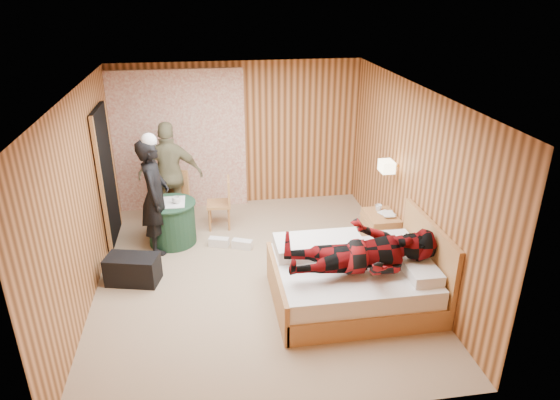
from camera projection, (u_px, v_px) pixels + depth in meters
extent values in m
cube|color=tan|center=(256.00, 274.00, 6.84)|extent=(4.20, 5.00, 0.01)
cube|color=silver|center=(252.00, 91.00, 5.83)|extent=(4.20, 5.00, 0.01)
cube|color=#C3804B|center=(239.00, 135.00, 8.60)|extent=(4.20, 0.02, 2.50)
cube|color=#C3804B|center=(82.00, 200.00, 6.04)|extent=(0.02, 5.00, 2.50)
cube|color=#C3804B|center=(411.00, 180.00, 6.63)|extent=(0.02, 5.00, 2.50)
cube|color=white|center=(180.00, 142.00, 8.41)|extent=(2.20, 0.08, 2.40)
cube|color=black|center=(107.00, 176.00, 7.40)|extent=(0.06, 0.90, 2.05)
cylinder|color=gold|center=(392.00, 166.00, 7.00)|extent=(0.18, 0.04, 0.04)
cube|color=beige|center=(387.00, 166.00, 6.99)|extent=(0.18, 0.24, 0.16)
cube|color=tan|center=(351.00, 292.00, 6.20)|extent=(1.86, 1.49, 0.28)
cube|color=white|center=(352.00, 274.00, 6.10)|extent=(1.80, 1.43, 0.23)
cube|color=tan|center=(277.00, 290.00, 6.02)|extent=(0.06, 1.49, 0.52)
cube|color=tan|center=(427.00, 260.00, 6.19)|extent=(0.06, 1.49, 1.02)
cube|color=white|center=(422.00, 272.00, 5.81)|extent=(0.35, 0.51, 0.13)
cube|color=white|center=(399.00, 243.00, 6.45)|extent=(0.35, 0.51, 0.13)
cube|color=white|center=(319.00, 245.00, 6.35)|extent=(1.12, 0.56, 0.17)
cube|color=tan|center=(380.00, 232.00, 7.34)|extent=(0.42, 0.58, 0.58)
cube|color=tan|center=(381.00, 221.00, 7.26)|extent=(0.45, 0.61, 0.03)
cylinder|color=#20452E|center=(172.00, 223.00, 7.54)|extent=(0.71, 0.71, 0.64)
cylinder|color=#20452E|center=(170.00, 204.00, 7.41)|extent=(0.76, 0.76, 0.03)
cube|color=white|center=(170.00, 202.00, 7.41)|extent=(0.51, 0.51, 0.01)
cube|color=tan|center=(173.00, 202.00, 7.97)|extent=(0.55, 0.55, 0.05)
cube|color=tan|center=(176.00, 183.00, 8.04)|extent=(0.40, 0.21, 0.46)
cylinder|color=tan|center=(159.00, 218.00, 7.96)|extent=(0.04, 0.04, 0.43)
cylinder|color=tan|center=(188.00, 212.00, 8.18)|extent=(0.04, 0.04, 0.43)
cube|color=tan|center=(219.00, 204.00, 8.00)|extent=(0.39, 0.39, 0.04)
cube|color=tan|center=(229.00, 191.00, 7.92)|extent=(0.05, 0.38, 0.41)
cylinder|color=tan|center=(210.00, 212.00, 8.21)|extent=(0.04, 0.04, 0.39)
cylinder|color=tan|center=(229.00, 220.00, 7.96)|extent=(0.04, 0.04, 0.39)
cube|color=black|center=(133.00, 269.00, 6.58)|extent=(0.74, 0.52, 0.38)
cube|color=white|center=(219.00, 242.00, 7.53)|extent=(0.32, 0.21, 0.13)
cube|color=white|center=(242.00, 244.00, 7.47)|extent=(0.32, 0.23, 0.13)
imported|color=black|center=(155.00, 197.00, 7.13)|extent=(0.43, 0.64, 1.71)
imported|color=#746F4D|center=(171.00, 175.00, 7.90)|extent=(1.04, 0.50, 1.72)
imported|color=maroon|center=(364.00, 242.00, 5.70)|extent=(0.86, 0.67, 1.77)
imported|color=white|center=(382.00, 215.00, 7.17)|extent=(0.25, 0.27, 0.02)
imported|color=white|center=(383.00, 214.00, 7.16)|extent=(0.19, 0.24, 0.02)
imported|color=white|center=(379.00, 208.00, 7.32)|extent=(0.11, 0.11, 0.09)
imported|color=white|center=(176.00, 200.00, 7.35)|extent=(0.15, 0.15, 0.10)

